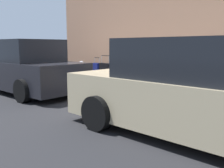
% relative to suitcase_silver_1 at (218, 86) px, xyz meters
% --- Properties ---
extents(ground_plane, '(40.00, 40.00, 0.00)m').
position_rel_suitcase_silver_1_xyz_m(ground_plane, '(2.38, 0.81, -0.50)').
color(ground_plane, black).
extents(sidewalk_curb, '(18.00, 5.00, 0.14)m').
position_rel_suitcase_silver_1_xyz_m(sidewalk_curb, '(2.38, -1.69, -0.43)').
color(sidewalk_curb, '#ADA89E').
rests_on(sidewalk_curb, ground_plane).
extents(suitcase_silver_1, '(0.47, 0.20, 0.94)m').
position_rel_suitcase_silver_1_xyz_m(suitcase_silver_1, '(0.00, 0.00, 0.00)').
color(suitcase_silver_1, '#9EA0A8').
rests_on(suitcase_silver_1, sidewalk_curb).
extents(suitcase_black_2, '(0.50, 0.25, 0.83)m').
position_rel_suitcase_silver_1_xyz_m(suitcase_black_2, '(0.56, -0.10, 0.03)').
color(suitcase_black_2, black).
rests_on(suitcase_black_2, sidewalk_curb).
extents(suitcase_navy_3, '(0.48, 0.27, 0.80)m').
position_rel_suitcase_silver_1_xyz_m(suitcase_navy_3, '(1.13, -0.00, -0.10)').
color(suitcase_navy_3, navy).
rests_on(suitcase_navy_3, sidewalk_curb).
extents(suitcase_olive_4, '(0.49, 0.26, 0.97)m').
position_rel_suitcase_silver_1_xyz_m(suitcase_olive_4, '(1.69, -0.07, 0.02)').
color(suitcase_olive_4, '#59601E').
rests_on(suitcase_olive_4, sidewalk_curb).
extents(suitcase_red_5, '(0.46, 0.25, 0.84)m').
position_rel_suitcase_silver_1_xyz_m(suitcase_red_5, '(2.24, -0.06, -0.07)').
color(suitcase_red_5, red).
rests_on(suitcase_red_5, sidewalk_curb).
extents(suitcase_maroon_6, '(0.44, 0.21, 0.99)m').
position_rel_suitcase_silver_1_xyz_m(suitcase_maroon_6, '(2.76, -0.02, -0.02)').
color(suitcase_maroon_6, maroon).
rests_on(suitcase_maroon_6, sidewalk_curb).
extents(suitcase_teal_7, '(0.36, 0.21, 0.66)m').
position_rel_suitcase_silver_1_xyz_m(suitcase_teal_7, '(3.24, -0.04, -0.05)').
color(suitcase_teal_7, '#0F606B').
rests_on(suitcase_teal_7, sidewalk_curb).
extents(suitcase_silver_8, '(0.39, 0.26, 0.94)m').
position_rel_suitcase_silver_1_xyz_m(suitcase_silver_8, '(3.69, -0.09, -0.04)').
color(suitcase_silver_8, '#9EA0A8').
rests_on(suitcase_silver_8, sidewalk_curb).
extents(suitcase_black_9, '(0.47, 0.21, 1.03)m').
position_rel_suitcase_silver_1_xyz_m(suitcase_black_9, '(4.20, -0.08, 0.01)').
color(suitcase_black_9, black).
rests_on(suitcase_black_9, sidewalk_curb).
extents(suitcase_navy_10, '(0.36, 0.27, 0.94)m').
position_rel_suitcase_silver_1_xyz_m(suitcase_navy_10, '(4.69, -0.11, 0.00)').
color(suitcase_navy_10, navy).
rests_on(suitcase_navy_10, sidewalk_curb).
extents(fire_hydrant, '(0.39, 0.21, 0.76)m').
position_rel_suitcase_silver_1_xyz_m(fire_hydrant, '(5.55, -0.04, 0.04)').
color(fire_hydrant, '#99999E').
rests_on(fire_hydrant, sidewalk_curb).
extents(bollard_post, '(0.12, 0.12, 0.69)m').
position_rel_suitcase_silver_1_xyz_m(bollard_post, '(6.23, 0.11, -0.01)').
color(bollard_post, '#333338').
rests_on(bollard_post, sidewalk_curb).
extents(parked_car_beige_0, '(4.65, 2.10, 1.65)m').
position_rel_suitcase_silver_1_xyz_m(parked_car_beige_0, '(-0.63, 2.49, 0.27)').
color(parked_car_beige_0, tan).
rests_on(parked_car_beige_0, ground_plane).
extents(parked_car_charcoal_1, '(4.58, 2.24, 1.71)m').
position_rel_suitcase_silver_1_xyz_m(parked_car_charcoal_1, '(5.31, 2.49, 0.30)').
color(parked_car_charcoal_1, black).
rests_on(parked_car_charcoal_1, ground_plane).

